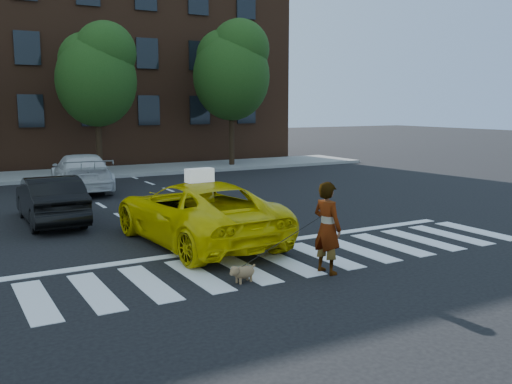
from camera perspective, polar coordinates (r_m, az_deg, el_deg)
ground at (r=12.20m, az=2.86°, el=-6.97°), size 120.00×120.00×0.00m
crosswalk at (r=12.20m, az=2.86°, el=-6.94°), size 13.00×2.40×0.01m
stop_line at (r=13.53m, az=-0.79°, el=-5.36°), size 12.00×0.30×0.01m
sidewalk_far at (r=28.30m, az=-16.54°, el=1.82°), size 30.00×4.00×0.15m
building at (r=35.57m, az=-19.81°, el=12.57°), size 26.00×10.00×12.00m
tree_mid at (r=27.80m, az=-15.64°, el=11.61°), size 3.69×3.69×7.10m
tree_right at (r=30.32m, az=-2.44°, el=12.43°), size 4.00×4.00×7.70m
taxi at (r=13.77m, az=-5.96°, el=-1.99°), size 2.81×5.54×1.50m
black_sedan at (r=16.98m, az=-19.85°, el=-0.71°), size 1.46×4.07×1.34m
white_suv at (r=22.94m, az=-17.06°, el=1.88°), size 2.58×5.17×1.44m
woman at (r=11.26m, az=7.13°, el=-3.57°), size 0.55×0.74×1.83m
dog at (r=10.75m, az=-1.41°, el=-8.02°), size 0.61×0.31×0.35m
taxi_sign at (r=13.45m, az=-5.68°, el=1.68°), size 0.67×0.32×0.32m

